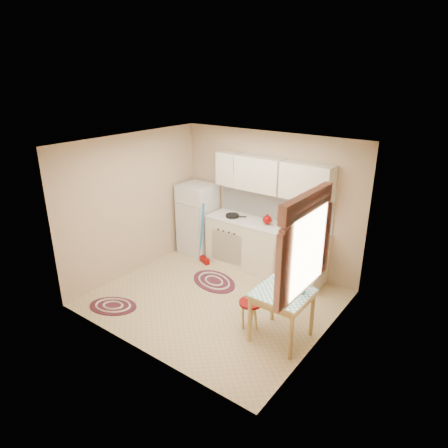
{
  "coord_description": "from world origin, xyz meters",
  "views": [
    {
      "loc": [
        3.46,
        -4.43,
        3.47
      ],
      "look_at": [
        -0.01,
        0.25,
        1.22
      ],
      "focal_mm": 32.0,
      "sensor_mm": 36.0,
      "label": 1
    }
  ],
  "objects_px": {
    "fridge": "(198,219)",
    "base_cabinets": "(264,249)",
    "stool": "(250,314)",
    "table": "(281,315)"
  },
  "relations": [
    {
      "from": "fridge",
      "to": "stool",
      "type": "bearing_deg",
      "value": -34.41
    },
    {
      "from": "fridge",
      "to": "base_cabinets",
      "type": "height_order",
      "value": "fridge"
    },
    {
      "from": "base_cabinets",
      "to": "stool",
      "type": "height_order",
      "value": "base_cabinets"
    },
    {
      "from": "table",
      "to": "fridge",
      "type": "bearing_deg",
      "value": 151.03
    },
    {
      "from": "fridge",
      "to": "stool",
      "type": "relative_size",
      "value": 3.33
    },
    {
      "from": "table",
      "to": "stool",
      "type": "relative_size",
      "value": 1.71
    },
    {
      "from": "table",
      "to": "stool",
      "type": "xyz_separation_m",
      "value": [
        -0.47,
        -0.04,
        -0.15
      ]
    },
    {
      "from": "fridge",
      "to": "base_cabinets",
      "type": "relative_size",
      "value": 0.62
    },
    {
      "from": "fridge",
      "to": "base_cabinets",
      "type": "xyz_separation_m",
      "value": [
        1.52,
        0.05,
        -0.26
      ]
    },
    {
      "from": "stool",
      "to": "table",
      "type": "bearing_deg",
      "value": 4.76
    }
  ]
}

